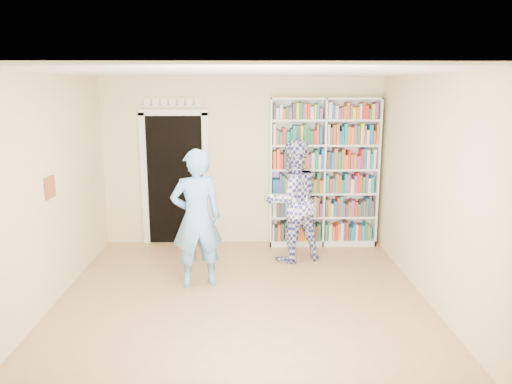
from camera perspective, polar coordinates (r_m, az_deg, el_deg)
floor at (r=6.10m, az=-1.63°, el=-12.79°), size 5.00×5.00×0.00m
ceiling at (r=5.54m, az=-1.80°, el=13.49°), size 5.00×5.00×0.00m
wall_back at (r=8.13m, az=-1.54°, el=3.45°), size 4.50×0.00×4.50m
wall_left at (r=6.12m, az=-23.29°, el=-0.35°), size 0.00×5.00×5.00m
wall_right at (r=6.07m, az=20.04°, el=-0.18°), size 0.00×5.00×5.00m
bookshelf at (r=8.09m, az=7.72°, el=2.27°), size 1.73×0.33×2.38m
doorway at (r=8.21m, az=-9.24°, el=2.19°), size 1.10×0.08×2.43m
wall_art at (r=6.28m, az=-22.48°, el=0.48°), size 0.03×0.25×0.25m
man_blue at (r=6.42m, az=-6.79°, el=-3.03°), size 0.75×0.59×1.80m
man_plaid at (r=7.34m, az=4.19°, el=-1.05°), size 1.06×0.95×1.80m
paper_sheet at (r=7.12m, az=5.05°, el=-0.13°), size 0.22×0.06×0.32m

